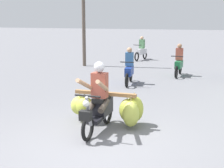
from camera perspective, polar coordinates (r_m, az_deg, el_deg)
The scene contains 6 objects.
ground_plane at distance 6.79m, azimuth -2.62°, elevation -10.43°, with size 120.00×120.00×0.00m, color slate.
motorbike_main_loaded at distance 7.66m, azimuth -0.85°, elevation -3.86°, with size 1.84×1.82×1.58m.
motorbike_distant_ahead_left at distance 19.73m, azimuth 5.12°, elevation 5.81°, with size 0.60×1.60×1.40m.
motorbike_distant_ahead_right at distance 14.59m, azimuth 11.48°, elevation 3.59°, with size 0.50×1.62×1.40m.
motorbike_distant_far_ahead at distance 12.58m, azimuth 2.98°, elevation 2.55°, with size 0.50×1.62×1.40m.
utility_pole at distance 17.22m, azimuth -4.98°, elevation 13.93°, with size 0.18×0.18×6.51m, color brown.
Camera 1 is at (2.22, -5.89, 2.55)m, focal length 52.91 mm.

